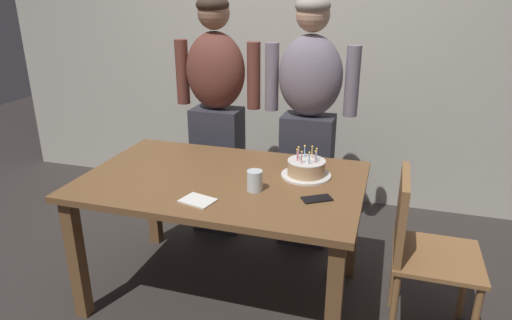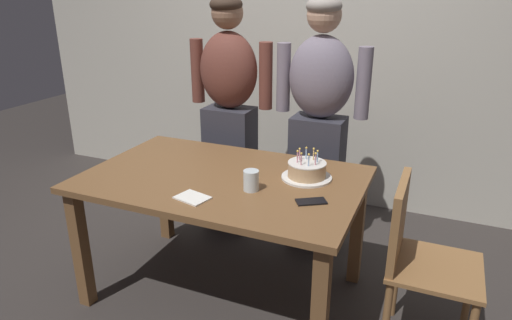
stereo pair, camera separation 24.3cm
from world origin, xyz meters
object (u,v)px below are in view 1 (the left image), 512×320
Objects in this scene: person_woman_cardigan at (308,123)px; dining_chair at (419,244)px; water_glass_near at (255,181)px; person_man_bearded at (217,115)px; napkin_stack at (198,201)px; birthday_cake at (306,169)px; cell_phone at (317,199)px.

person_woman_cardigan reaches higher than dining_chair.
dining_chair is (0.82, 0.09, -0.28)m from water_glass_near.
person_man_bearded is at bearing 122.36° from water_glass_near.
napkin_stack is 1.11m from person_woman_cardigan.
dining_chair is (0.61, -0.17, -0.27)m from birthday_cake.
dining_chair reaches higher than cell_phone.
water_glass_near is 0.12× the size of dining_chair.
birthday_cake is 0.68m from dining_chair.
dining_chair is at bearing -15.24° from birthday_cake.
water_glass_near is (-0.21, -0.26, 0.01)m from birthday_cake.
cell_phone and napkin_stack have the same top height.
birthday_cake is 0.33m from water_glass_near.
person_woman_cardigan is 1.10m from dining_chair.
dining_chair is (0.50, 0.11, -0.23)m from cell_phone.
birthday_cake is 0.64m from napkin_stack.
napkin_stack is at bearing 72.43° from person_woman_cardigan.
napkin_stack is at bearing 105.75° from dining_chair.
napkin_stack is 1.11m from dining_chair.
person_man_bearded is 1.00× the size of person_woman_cardigan.
napkin_stack is 0.09× the size of person_woman_cardigan.
person_man_bearded reaches higher than birthday_cake.
person_woman_cardigan is at bearing 43.30° from dining_chair.
birthday_cake is at bearing 79.29° from cell_phone.
person_man_bearded is (-0.31, 1.05, 0.13)m from napkin_stack.
person_woman_cardigan is (0.65, 0.00, 0.00)m from person_man_bearded.
birthday_cake is 0.61m from person_woman_cardigan.
person_woman_cardigan is at bearing 82.68° from water_glass_near.
dining_chair is (1.04, 0.29, -0.23)m from napkin_stack.
water_glass_near reaches higher than cell_phone.
person_man_bearded reaches higher than cell_phone.
person_woman_cardigan is 1.90× the size of dining_chair.
cell_phone is 1.22m from person_man_bearded.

